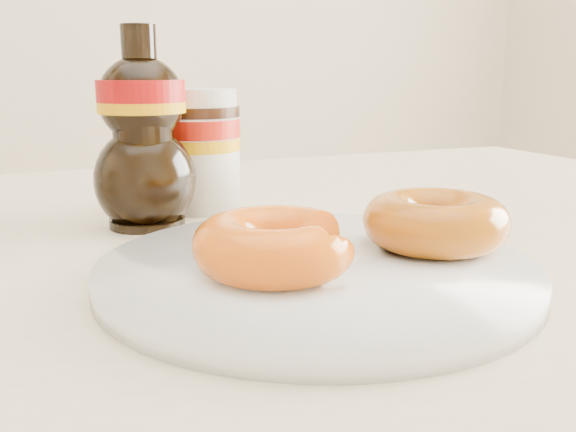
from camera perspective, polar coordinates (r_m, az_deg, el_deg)
name	(u,v)px	position (r m, az deg, el deg)	size (l,w,h in m)	color
dining_table	(190,336)	(0.57, -8.69, -10.53)	(1.40, 0.90, 0.75)	beige
plate	(317,270)	(0.44, 2.55, -4.83)	(0.30, 0.30, 0.01)	white
donut_bitten	(275,245)	(0.40, -1.18, -2.57)	(0.10, 0.10, 0.04)	#CB5D0B
donut_whole	(435,221)	(0.48, 12.96, -0.46)	(0.10, 0.10, 0.04)	#984909
nutella_jar	(198,145)	(0.66, -8.04, 6.27)	(0.09, 0.09, 0.12)	white
syrup_bottle	(143,129)	(0.59, -12.78, 7.59)	(0.09, 0.08, 0.18)	black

